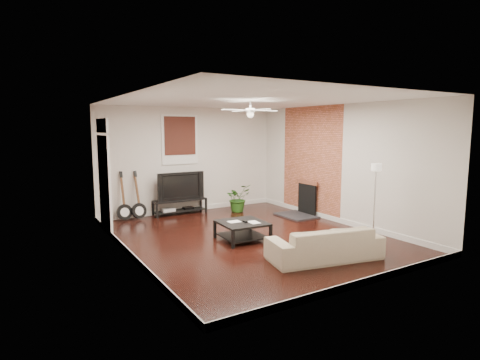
{
  "coord_description": "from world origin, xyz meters",
  "views": [
    {
      "loc": [
        -4.22,
        -6.63,
        2.24
      ],
      "look_at": [
        0.0,
        0.4,
        1.15
      ],
      "focal_mm": 29.07,
      "sensor_mm": 36.0,
      "label": 1
    }
  ],
  "objects": [
    {
      "name": "room",
      "position": [
        0.0,
        0.0,
        1.4
      ],
      "size": [
        5.01,
        6.01,
        2.81
      ],
      "color": "black",
      "rests_on": "ground"
    },
    {
      "name": "brick_accent",
      "position": [
        2.49,
        1.0,
        1.4
      ],
      "size": [
        0.02,
        2.2,
        2.8
      ],
      "primitive_type": "cube",
      "color": "#A65635",
      "rests_on": "floor"
    },
    {
      "name": "fireplace",
      "position": [
        2.2,
        1.0,
        0.46
      ],
      "size": [
        0.8,
        1.1,
        0.92
      ],
      "primitive_type": "cube",
      "color": "black",
      "rests_on": "floor"
    },
    {
      "name": "window_back",
      "position": [
        -0.3,
        2.97,
        1.95
      ],
      "size": [
        1.0,
        0.06,
        1.3
      ],
      "primitive_type": "cube",
      "color": "#34170E",
      "rests_on": "wall_back"
    },
    {
      "name": "door_left",
      "position": [
        -2.46,
        1.9,
        1.25
      ],
      "size": [
        0.08,
        1.0,
        2.5
      ],
      "primitive_type": "cube",
      "color": "white",
      "rests_on": "wall_left"
    },
    {
      "name": "tv_stand",
      "position": [
        -0.41,
        2.78,
        0.2
      ],
      "size": [
        1.41,
        0.38,
        0.39
      ],
      "primitive_type": "cube",
      "color": "black",
      "rests_on": "floor"
    },
    {
      "name": "tv",
      "position": [
        -0.41,
        2.8,
        0.76
      ],
      "size": [
        1.26,
        0.17,
        0.73
      ],
      "primitive_type": "imported",
      "color": "black",
      "rests_on": "tv_stand"
    },
    {
      "name": "coffee_table",
      "position": [
        -0.26,
        -0.11,
        0.19
      ],
      "size": [
        0.94,
        0.94,
        0.37
      ],
      "primitive_type": "cube",
      "rotation": [
        0.0,
        0.0,
        -0.06
      ],
      "color": "black",
      "rests_on": "floor"
    },
    {
      "name": "sofa",
      "position": [
        0.36,
        -1.83,
        0.29
      ],
      "size": [
        2.07,
        1.15,
        0.57
      ],
      "primitive_type": "imported",
      "rotation": [
        0.0,
        0.0,
        2.93
      ],
      "color": "tan",
      "rests_on": "floor"
    },
    {
      "name": "floor_lamp",
      "position": [
        1.71,
        -1.73,
        0.8
      ],
      "size": [
        0.31,
        0.31,
        1.59
      ],
      "primitive_type": null,
      "rotation": [
        0.0,
        0.0,
        -0.21
      ],
      "color": "white",
      "rests_on": "floor"
    },
    {
      "name": "potted_plant",
      "position": [
        1.05,
        2.27,
        0.37
      ],
      "size": [
        0.75,
        0.67,
        0.75
      ],
      "primitive_type": "imported",
      "rotation": [
        0.0,
        0.0,
        0.14
      ],
      "color": "#255618",
      "rests_on": "floor"
    },
    {
      "name": "guitar_left",
      "position": [
        -1.87,
        2.75,
        0.61
      ],
      "size": [
        0.4,
        0.3,
        1.23
      ],
      "primitive_type": null,
      "rotation": [
        0.0,
        0.0,
        0.1
      ],
      "color": "black",
      "rests_on": "floor"
    },
    {
      "name": "guitar_right",
      "position": [
        -1.52,
        2.72,
        0.61
      ],
      "size": [
        0.43,
        0.34,
        1.23
      ],
      "primitive_type": null,
      "rotation": [
        0.0,
        0.0,
        0.2
      ],
      "color": "black",
      "rests_on": "floor"
    },
    {
      "name": "ceiling_fan",
      "position": [
        0.0,
        0.0,
        2.6
      ],
      "size": [
        1.24,
        1.24,
        0.32
      ],
      "primitive_type": null,
      "color": "white",
      "rests_on": "ceiling"
    }
  ]
}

